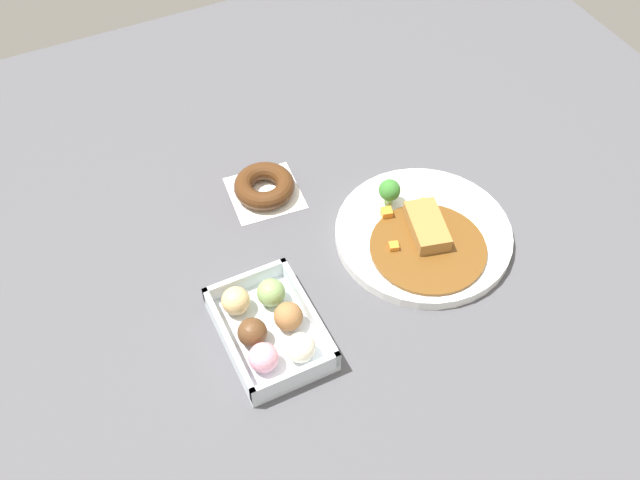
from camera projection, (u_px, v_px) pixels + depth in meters
name	position (u px, v px, depth m)	size (l,w,h in m)	color
ground_plane	(352.00, 269.00, 1.15)	(1.60, 1.60, 0.00)	#4C4C51
curry_plate	(423.00, 234.00, 1.18)	(0.29, 0.29, 0.07)	white
donut_box	(269.00, 328.00, 1.05)	(0.19, 0.13, 0.06)	silver
chocolate_ring_donut	(264.00, 186.00, 1.24)	(0.13, 0.13, 0.03)	white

